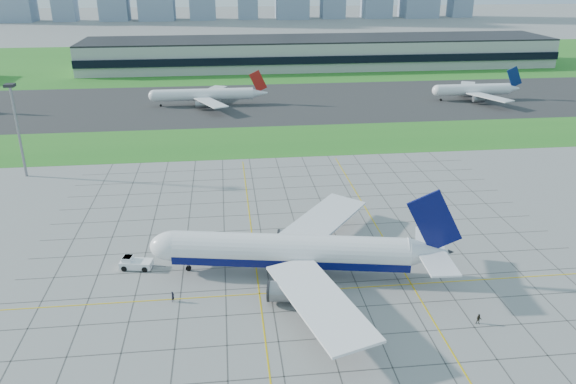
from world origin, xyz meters
name	(u,v)px	position (x,y,z in m)	size (l,w,h in m)	color
ground	(313,284)	(0.00, 0.00, 0.00)	(1400.00, 1400.00, 0.00)	gray
grass_median	(271,141)	(0.00, 90.00, 0.02)	(700.00, 35.00, 0.04)	#257220
asphalt_taxiway	(259,103)	(0.00, 145.00, 0.03)	(700.00, 75.00, 0.04)	#383838
grass_far	(247,61)	(0.00, 255.00, 0.02)	(700.00, 145.00, 0.04)	#257220
apron_markings	(306,255)	(0.43, 11.09, 0.02)	(120.00, 130.00, 0.03)	#474744
terminal	(320,52)	(40.00, 229.87, 7.89)	(260.00, 43.00, 15.80)	#B7B7B2
light_mast	(16,119)	(-70.00, 65.00, 16.18)	(2.50, 2.50, 25.60)	gray
airliner	(293,251)	(-3.30, 3.98, 4.96)	(57.17, 57.41, 18.14)	white
pushback_tug	(135,263)	(-33.27, 9.89, 1.09)	(8.96, 4.01, 2.46)	white
crew_near	(173,297)	(-25.12, -2.69, 0.97)	(0.71, 0.47, 1.94)	black
crew_far	(479,319)	(25.00, -15.13, 0.91)	(0.88, 0.69, 1.81)	black
distant_jet_1	(206,94)	(-22.16, 143.01, 4.49)	(46.14, 42.66, 14.08)	white
distant_jet_2	(475,90)	(91.91, 139.46, 4.48)	(37.11, 42.66, 14.08)	white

